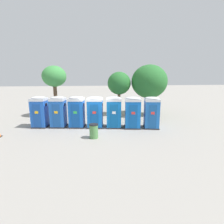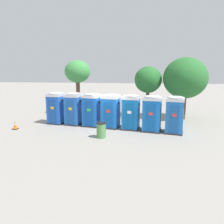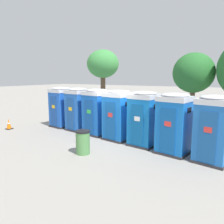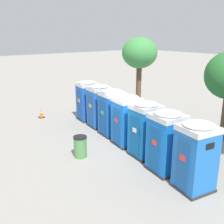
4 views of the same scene
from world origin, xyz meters
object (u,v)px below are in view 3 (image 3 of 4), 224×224
Objects in this scene: portapotty_6 at (213,129)px; portapotty_3 at (118,115)px; portapotty_1 at (78,109)px; portapotty_0 at (61,107)px; portapotty_5 at (174,123)px; street_tree_0 at (103,65)px; traffic_cone at (9,124)px; street_tree_1 at (194,73)px; portapotty_4 at (144,118)px; trash_can at (83,142)px; portapotty_2 at (96,112)px.

portapotty_3 is at bearing 170.11° from portapotty_6.
portapotty_6 is at bearing -9.71° from portapotty_1.
portapotty_1 is at bearing -6.40° from portapotty_0.
portapotty_0 is at bearing 171.57° from portapotty_3.
portapotty_0 and portapotty_1 have the same top height.
portapotty_3 and portapotty_5 have the same top height.
street_tree_0 is at bearing 81.22° from portapotty_0.
portapotty_1 is 3.97× the size of traffic_cone.
portapotty_1 is 5.01m from street_tree_0.
portapotty_5 is at bearing 171.39° from portapotty_6.
portapotty_0 is 8.36m from street_tree_1.
portapotty_1 is at bearing 170.92° from portapotty_4.
portapotty_4 is 8.44m from traffic_cone.
portapotty_3 is 5.52m from street_tree_1.
street_tree_1 reaches higher than portapotty_6.
portapotty_5 is 0.55× the size of street_tree_1.
trash_can is at bearing -62.66° from street_tree_0.
street_tree_0 is 8.08× the size of traffic_cone.
street_tree_0 reaches higher than portapotty_6.
portapotty_0 is at bearing 44.30° from traffic_cone.
portapotty_0 is 1.00× the size of portapotty_1.
portapotty_4 is at bearing 169.33° from portapotty_6.
trash_can is at bearing -9.04° from traffic_cone.
street_tree_0 is (-8.41, 5.38, 2.75)m from portapotty_6.
portapotty_2 is 1.52m from portapotty_3.
street_tree_0 is at bearing 119.13° from portapotty_2.
portapotty_2 is at bearing 170.09° from portapotty_6.
portapotty_3 reaches higher than traffic_cone.
portapotty_1 is (1.51, -0.17, 0.00)m from portapotty_0.
portapotty_4 is 1.00× the size of portapotty_5.
portapotty_4 is at bearing -104.71° from street_tree_1.
portapotty_2 is 1.00× the size of portapotty_5.
street_tree_0 is at bearing 138.38° from portapotty_4.
street_tree_1 is 4.66× the size of trash_can.
street_tree_0 reaches higher than portapotty_1.
portapotty_2 is 1.00× the size of portapotty_3.
street_tree_0 reaches higher than trash_can.
portapotty_6 is at bearing -10.67° from portapotty_4.
street_tree_1 reaches higher than traffic_cone.
street_tree_0 is 1.13× the size of street_tree_1.
portapotty_4 is (4.51, -0.72, -0.00)m from portapotty_1.
portapotty_4 is 1.52m from portapotty_5.
portapotty_3 is at bearing 169.47° from portapotty_5.
portapotty_6 is at bearing -9.16° from portapotty_0.
portapotty_4 is 2.58× the size of trash_can.
trash_can is (4.32, -3.25, -0.79)m from portapotty_0.
portapotty_1 is 0.49× the size of street_tree_0.
portapotty_0 is 6.09m from portapotty_4.
trash_can is at bearing -147.59° from portapotty_5.
street_tree_1 is at bearing -2.16° from street_tree_0.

